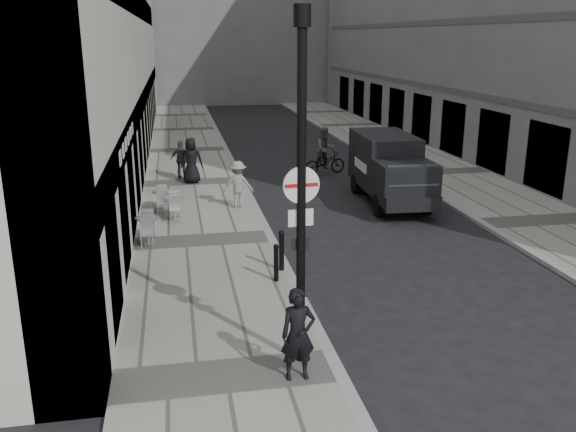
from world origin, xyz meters
name	(u,v)px	position (x,y,z in m)	size (l,w,h in m)	color
sidewalk	(194,183)	(-2.00, 18.00, 0.06)	(4.00, 60.00, 0.12)	#9A948B
far_sidewalk	(442,173)	(9.00, 18.00, 0.06)	(4.00, 60.00, 0.12)	#9A948B
walking_man	(298,335)	(-0.77, 2.40, 0.95)	(0.61, 0.40, 1.67)	black
sign_post	(301,236)	(-0.60, 3.00, 2.53)	(0.65, 0.12, 3.77)	black
lamppost	(301,177)	(-0.60, 3.00, 3.61)	(0.28, 0.28, 6.27)	black
bollard_near	(276,264)	(-0.41, 6.84, 0.56)	(0.12, 0.12, 0.89)	black
bollard_far	(282,252)	(-0.15, 7.54, 0.62)	(0.13, 0.13, 1.00)	black
panel_van	(389,166)	(4.96, 13.86, 1.37)	(2.18, 5.27, 2.44)	black
cyclist	(325,156)	(3.85, 19.05, 0.81)	(2.02, 1.05, 2.08)	black
pedestrian_a	(182,160)	(-2.45, 18.71, 0.93)	(0.95, 0.40, 1.62)	#4F4E53
pedestrian_b	(238,184)	(-0.60, 13.73, 0.95)	(1.07, 0.61, 1.65)	gray
pedestrian_c	(191,160)	(-2.07, 17.82, 1.05)	(0.91, 0.59, 1.86)	black
cafe_table_near	(162,199)	(-3.22, 13.76, 0.54)	(0.65, 1.46, 0.83)	silver
cafe_table_mid	(147,227)	(-3.60, 10.43, 0.57)	(0.69, 1.56, 0.89)	#ABABAD
cafe_table_far	(175,205)	(-2.80, 12.83, 0.55)	(0.66, 1.48, 0.85)	silver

